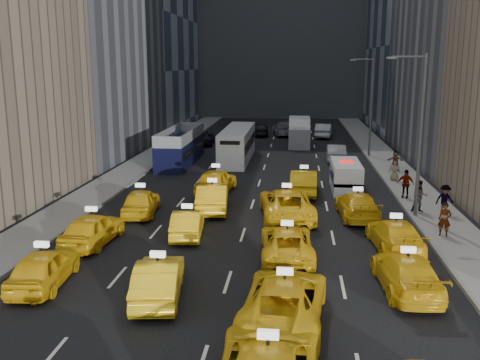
% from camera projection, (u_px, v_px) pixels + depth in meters
% --- Properties ---
extents(ground, '(160.00, 160.00, 0.00)m').
position_uv_depth(ground, '(221.00, 304.00, 19.21)').
color(ground, black).
rests_on(ground, ground).
extents(sidewalk_west, '(3.00, 90.00, 0.15)m').
position_uv_depth(sidewalk_west, '(138.00, 166.00, 44.56)').
color(sidewalk_west, gray).
rests_on(sidewalk_west, ground).
extents(sidewalk_east, '(3.00, 90.00, 0.15)m').
position_uv_depth(sidewalk_east, '(395.00, 171.00, 42.41)').
color(sidewalk_east, gray).
rests_on(sidewalk_east, ground).
extents(curb_west, '(0.15, 90.00, 0.18)m').
position_uv_depth(curb_west, '(155.00, 166.00, 44.41)').
color(curb_west, slate).
rests_on(curb_west, ground).
extents(curb_east, '(0.15, 90.00, 0.18)m').
position_uv_depth(curb_east, '(377.00, 171.00, 42.56)').
color(curb_east, slate).
rests_on(curb_east, ground).
extents(streetlight_near, '(2.15, 0.22, 9.00)m').
position_uv_depth(streetlight_near, '(419.00, 130.00, 28.88)').
color(streetlight_near, '#595B60').
rests_on(streetlight_near, ground).
extents(streetlight_far, '(2.15, 0.22, 9.00)m').
position_uv_depth(streetlight_far, '(370.00, 103.00, 48.31)').
color(streetlight_far, '#595B60').
rests_on(streetlight_far, ground).
extents(taxi_4, '(2.05, 4.42, 1.47)m').
position_uv_depth(taxi_4, '(44.00, 268.00, 20.66)').
color(taxi_4, yellow).
rests_on(taxi_4, ground).
extents(taxi_5, '(2.18, 4.67, 1.48)m').
position_uv_depth(taxi_5, '(159.00, 279.00, 19.55)').
color(taxi_5, yellow).
rests_on(taxi_5, ground).
extents(taxi_6, '(3.10, 5.85, 1.57)m').
position_uv_depth(taxi_6, '(284.00, 300.00, 17.77)').
color(taxi_6, yellow).
rests_on(taxi_6, ground).
extents(taxi_7, '(2.28, 5.01, 1.42)m').
position_uv_depth(taxi_7, '(407.00, 273.00, 20.20)').
color(taxi_7, yellow).
rests_on(taxi_7, ground).
extents(taxi_8, '(2.08, 4.58, 1.53)m').
position_uv_depth(taxi_8, '(92.00, 229.00, 25.43)').
color(taxi_8, yellow).
rests_on(taxi_8, ground).
extents(taxi_9, '(1.84, 4.18, 1.34)m').
position_uv_depth(taxi_9, '(187.00, 223.00, 26.63)').
color(taxi_9, yellow).
rests_on(taxi_9, ground).
extents(taxi_10, '(2.55, 5.02, 1.36)m').
position_uv_depth(taxi_10, '(287.00, 242.00, 23.75)').
color(taxi_10, yellow).
rests_on(taxi_10, ground).
extents(taxi_11, '(2.36, 5.00, 1.41)m').
position_uv_depth(taxi_11, '(395.00, 235.00, 24.68)').
color(taxi_11, yellow).
rests_on(taxi_11, ground).
extents(taxi_12, '(2.27, 4.58, 1.50)m').
position_uv_depth(taxi_12, '(141.00, 202.00, 30.43)').
color(taxi_12, yellow).
rests_on(taxi_12, ground).
extents(taxi_13, '(2.22, 5.06, 1.62)m').
position_uv_depth(taxi_13, '(212.00, 197.00, 31.22)').
color(taxi_13, yellow).
rests_on(taxi_13, ground).
extents(taxi_14, '(3.41, 6.23, 1.66)m').
position_uv_depth(taxi_14, '(287.00, 204.00, 29.73)').
color(taxi_14, yellow).
rests_on(taxi_14, ground).
extents(taxi_15, '(2.34, 5.09, 1.44)m').
position_uv_depth(taxi_15, '(357.00, 205.00, 29.79)').
color(taxi_15, yellow).
rests_on(taxi_15, ground).
extents(taxi_16, '(2.55, 5.05, 1.65)m').
position_uv_depth(taxi_16, '(216.00, 181.00, 35.45)').
color(taxi_16, yellow).
rests_on(taxi_16, ground).
extents(taxi_17, '(1.84, 4.91, 1.60)m').
position_uv_depth(taxi_17, '(304.00, 182.00, 35.26)').
color(taxi_17, yellow).
rests_on(taxi_17, ground).
extents(nypd_van, '(1.96, 4.89, 2.09)m').
position_uv_depth(nypd_van, '(346.00, 177.00, 36.24)').
color(nypd_van, white).
rests_on(nypd_van, ground).
extents(double_decker, '(3.12, 10.30, 2.95)m').
position_uv_depth(double_decker, '(181.00, 146.00, 46.00)').
color(double_decker, black).
rests_on(double_decker, ground).
extents(city_bus, '(3.64, 11.13, 2.82)m').
position_uv_depth(city_bus, '(237.00, 144.00, 47.65)').
color(city_bus, silver).
rests_on(city_bus, ground).
extents(box_truck, '(2.71, 6.45, 2.87)m').
position_uv_depth(box_truck, '(299.00, 132.00, 55.78)').
color(box_truck, white).
rests_on(box_truck, ground).
extents(misc_car_0, '(1.70, 4.57, 1.49)m').
position_uv_depth(misc_car_0, '(336.00, 153.00, 47.06)').
color(misc_car_0, '#A5A8AC').
rests_on(misc_car_0, ground).
extents(misc_car_1, '(2.84, 5.35, 1.43)m').
position_uv_depth(misc_car_1, '(202.00, 138.00, 56.75)').
color(misc_car_1, black).
rests_on(misc_car_1, ground).
extents(misc_car_2, '(2.99, 6.01, 1.68)m').
position_uv_depth(misc_car_2, '(284.00, 128.00, 63.94)').
color(misc_car_2, slate).
rests_on(misc_car_2, ground).
extents(misc_car_3, '(2.00, 4.54, 1.52)m').
position_uv_depth(misc_car_3, '(261.00, 130.00, 63.42)').
color(misc_car_3, black).
rests_on(misc_car_3, ground).
extents(misc_car_4, '(2.26, 5.15, 1.64)m').
position_uv_depth(misc_car_4, '(323.00, 131.00, 62.04)').
color(misc_car_4, '#B1B5BA').
rests_on(misc_car_4, ground).
extents(pedestrian_0, '(0.70, 0.56, 1.67)m').
position_uv_depth(pedestrian_0, '(445.00, 219.00, 26.18)').
color(pedestrian_0, gray).
rests_on(pedestrian_0, sidewalk_east).
extents(pedestrian_1, '(0.91, 0.52, 1.84)m').
position_uv_depth(pedestrian_1, '(420.00, 196.00, 30.40)').
color(pedestrian_1, gray).
rests_on(pedestrian_1, sidewalk_east).
extents(pedestrian_2, '(1.14, 0.64, 1.67)m').
position_uv_depth(pedestrian_2, '(445.00, 199.00, 30.01)').
color(pedestrian_2, gray).
rests_on(pedestrian_2, sidewalk_east).
extents(pedestrian_3, '(1.16, 0.85, 1.80)m').
position_uv_depth(pedestrian_3, '(406.00, 184.00, 33.63)').
color(pedestrian_3, gray).
rests_on(pedestrian_3, sidewalk_east).
extents(pedestrian_4, '(0.84, 0.54, 1.61)m').
position_uv_depth(pedestrian_4, '(395.00, 170.00, 38.58)').
color(pedestrian_4, gray).
rests_on(pedestrian_4, sidewalk_east).
extents(pedestrian_5, '(1.43, 0.45, 1.53)m').
position_uv_depth(pedestrian_5, '(395.00, 161.00, 42.38)').
color(pedestrian_5, gray).
rests_on(pedestrian_5, sidewalk_east).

